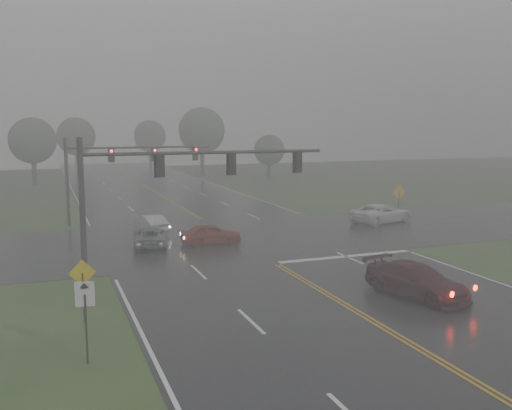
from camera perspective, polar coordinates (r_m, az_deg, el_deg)
name	(u,v)px	position (r m, az deg, el deg)	size (l,w,h in m)	color
ground	(445,365)	(20.11, 18.35, -14.91)	(180.00, 180.00, 0.00)	#26411B
main_road	(242,244)	(37.07, -1.41, -3.90)	(18.00, 160.00, 0.02)	black
cross_street	(232,238)	(38.93, -2.38, -3.32)	(120.00, 14.00, 0.02)	black
stop_bar	(346,257)	(33.90, 8.98, -5.15)	(8.50, 0.50, 0.01)	silver
sedan_maroon	(416,297)	(26.97, 15.70, -8.84)	(2.07, 5.09, 1.48)	#340910
sedan_red	(211,244)	(37.02, -4.52, -3.94)	(1.58, 3.92, 1.34)	maroon
sedan_silver	(151,233)	(41.50, -10.47, -2.74)	(1.36, 3.89, 1.28)	#BABDC3
car_grey	(151,246)	(37.00, -10.48, -4.06)	(2.01, 4.35, 1.21)	#585B60
pickup_white	(382,223)	(46.01, 12.45, -1.73)	(2.44, 5.28, 1.47)	white
signal_gantry_near	(163,179)	(28.85, -9.31, 2.58)	(12.74, 0.31, 7.11)	black
signal_gantry_far	(113,163)	(45.57, -14.10, 4.05)	(11.29, 0.34, 6.68)	black
sign_diamond_west	(83,280)	(23.32, -16.94, -7.22)	(1.05, 0.12, 2.52)	black
sign_arrow_white	(85,307)	(19.31, -16.70, -9.73)	(0.61, 0.15, 2.75)	black
sign_diamond_east	(399,196)	(46.71, 14.09, 0.85)	(1.23, 0.22, 2.97)	black
tree_nw_a	(32,141)	(77.21, -21.45, 6.00)	(5.81, 5.81, 8.53)	#2D231D
tree_ne_a	(202,131)	(86.38, -5.45, 7.42)	(6.94, 6.94, 10.19)	#2D231D
tree_n_mid	(76,137)	(93.62, -17.55, 6.55)	(5.95, 5.95, 8.73)	#2D231D
tree_e_near	(269,150)	(79.01, 1.34, 5.49)	(4.24, 4.24, 6.23)	#2D231D
tree_n_far	(150,136)	(104.98, -10.57, 6.79)	(5.71, 5.71, 8.39)	#2D231D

